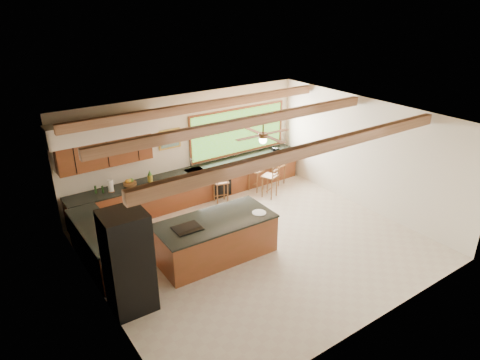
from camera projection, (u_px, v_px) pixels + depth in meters
ground at (257, 245)px, 10.08m from camera, size 7.20×7.20×0.00m
room_shell at (235, 150)px, 9.59m from camera, size 7.27×6.54×3.02m
counter_run at (176, 197)px, 11.35m from camera, size 7.12×3.10×1.24m
island at (215, 238)px, 9.49m from camera, size 2.65×1.30×0.93m
refrigerator at (128, 262)px, 7.71m from camera, size 0.80×0.77×2.00m
bar_stool_a at (222, 183)px, 11.80m from camera, size 0.46×0.46×1.07m
bar_stool_b at (271, 177)px, 12.16m from camera, size 0.50×0.50×1.07m
bar_stool_c at (279, 166)px, 13.02m from camera, size 0.43×0.43×1.01m
bar_stool_d at (257, 171)px, 12.57m from camera, size 0.47×0.47×1.06m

